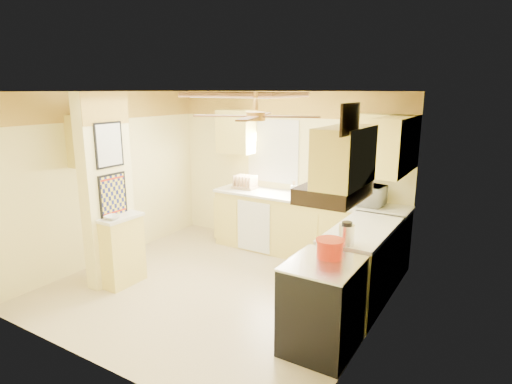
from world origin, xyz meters
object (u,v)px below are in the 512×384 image
Objects in this scene: dutch_oven at (330,248)px; kettle at (347,234)px; stove at (322,306)px; bowl at (113,217)px; microwave at (365,195)px.

dutch_oven is 0.36m from kettle.
bowl reaches higher than stove.
kettle is at bearing 12.77° from bowl.
stove is 3.63× the size of kettle.
kettle reaches higher than bowl.
microwave reaches higher than bowl.
microwave reaches higher than stove.
kettle is (2.82, 0.64, 0.09)m from bowl.
stove is at bearing -94.80° from kettle.
microwave is 2.05m from dutch_oven.
microwave is 1.71m from kettle.
bowl is at bearing -167.23° from kettle.
microwave is at bearing 97.41° from stove.
dutch_oven reaches higher than bowl.
stove is 1.75× the size of microwave.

